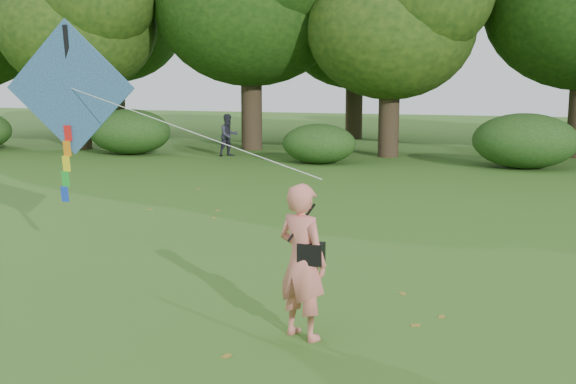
% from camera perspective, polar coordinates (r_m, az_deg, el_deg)
% --- Properties ---
extents(ground, '(100.00, 100.00, 0.00)m').
position_cam_1_polar(ground, '(8.77, -1.31, -11.90)').
color(ground, '#265114').
rests_on(ground, ground).
extents(man_kite_flyer, '(0.82, 0.70, 1.90)m').
position_cam_1_polar(man_kite_flyer, '(8.70, 1.13, -5.50)').
color(man_kite_flyer, '#E2756A').
rests_on(man_kite_flyer, ground).
extents(bystander_left, '(0.98, 1.01, 1.64)m').
position_cam_1_polar(bystander_left, '(28.25, -4.72, 4.50)').
color(bystander_left, '#2B2A38').
rests_on(bystander_left, ground).
extents(crossbody_bag, '(0.43, 0.20, 0.73)m').
position_cam_1_polar(crossbody_bag, '(8.61, 1.83, -4.80)').
color(crossbody_bag, black).
rests_on(crossbody_bag, ground).
extents(flying_kite, '(6.01, 2.52, 3.03)m').
position_cam_1_polar(flying_kite, '(12.49, -16.80, 7.65)').
color(flying_kite, '#265EA5').
rests_on(flying_kite, ground).
extents(tree_line, '(54.70, 15.30, 9.48)m').
position_cam_1_polar(tree_line, '(30.73, 16.03, 13.49)').
color(tree_line, '#3A2D1E').
rests_on(tree_line, ground).
extents(shrub_band, '(39.15, 3.22, 1.88)m').
position_cam_1_polar(shrub_band, '(25.67, 9.87, 3.99)').
color(shrub_band, '#264919').
rests_on(shrub_band, ground).
extents(fallen_leaves, '(7.84, 12.54, 0.01)m').
position_cam_1_polar(fallen_leaves, '(12.55, -6.68, -5.38)').
color(fallen_leaves, olive).
rests_on(fallen_leaves, ground).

